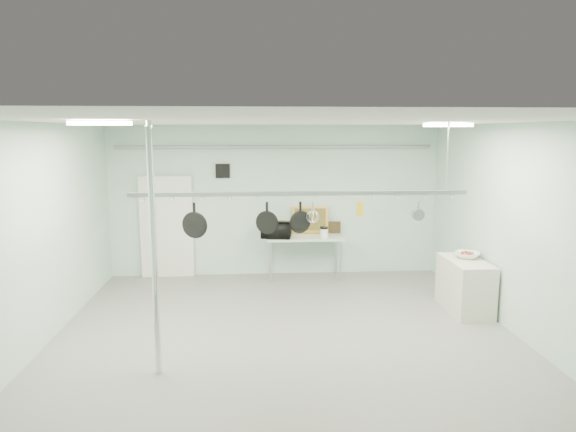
{
  "coord_description": "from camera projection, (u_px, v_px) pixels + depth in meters",
  "views": [
    {
      "loc": [
        -0.47,
        -6.87,
        3.06
      ],
      "look_at": [
        0.07,
        1.0,
        1.76
      ],
      "focal_mm": 32.0,
      "sensor_mm": 36.0,
      "label": 1
    }
  ],
  "objects": [
    {
      "name": "floor",
      "position": [
        288.0,
        350.0,
        7.29
      ],
      "size": [
        8.0,
        8.0,
        0.0
      ],
      "primitive_type": "plane",
      "color": "gray",
      "rests_on": "ground"
    },
    {
      "name": "ceiling",
      "position": [
        288.0,
        122.0,
        6.78
      ],
      "size": [
        7.0,
        8.0,
        0.02
      ],
      "primitive_type": "cube",
      "color": "silver",
      "rests_on": "back_wall"
    },
    {
      "name": "back_wall",
      "position": [
        275.0,
        201.0,
        10.96
      ],
      "size": [
        7.0,
        0.02,
        3.2
      ],
      "primitive_type": "cube",
      "color": "silver",
      "rests_on": "floor"
    },
    {
      "name": "right_wall",
      "position": [
        533.0,
        236.0,
        7.27
      ],
      "size": [
        0.02,
        8.0,
        3.2
      ],
      "primitive_type": "cube",
      "color": "silver",
      "rests_on": "floor"
    },
    {
      "name": "door",
      "position": [
        167.0,
        228.0,
        10.85
      ],
      "size": [
        1.1,
        0.1,
        2.2
      ],
      "primitive_type": "cube",
      "color": "silver",
      "rests_on": "floor"
    },
    {
      "name": "wall_vent",
      "position": [
        223.0,
        171.0,
        10.76
      ],
      "size": [
        0.3,
        0.04,
        0.3
      ],
      "primitive_type": "cube",
      "color": "black",
      "rests_on": "back_wall"
    },
    {
      "name": "conduit_pipe",
      "position": [
        275.0,
        147.0,
        10.69
      ],
      "size": [
        6.6,
        0.07,
        0.07
      ],
      "primitive_type": "cylinder",
      "rotation": [
        0.0,
        1.57,
        0.0
      ],
      "color": "gray",
      "rests_on": "back_wall"
    },
    {
      "name": "chrome_pole",
      "position": [
        154.0,
        252.0,
        6.33
      ],
      "size": [
        0.08,
        0.08,
        3.2
      ],
      "primitive_type": "cylinder",
      "color": "silver",
      "rests_on": "floor"
    },
    {
      "name": "prep_table",
      "position": [
        305.0,
        239.0,
        10.74
      ],
      "size": [
        1.6,
        0.7,
        0.91
      ],
      "color": "silver",
      "rests_on": "floor"
    },
    {
      "name": "side_cabinet",
      "position": [
        465.0,
        286.0,
        8.81
      ],
      "size": [
        0.6,
        1.2,
        0.9
      ],
      "primitive_type": "cube",
      "color": "beige",
      "rests_on": "floor"
    },
    {
      "name": "pot_rack",
      "position": [
        301.0,
        191.0,
        7.24
      ],
      "size": [
        4.8,
        0.06,
        1.0
      ],
      "color": "#B7B7BC",
      "rests_on": "ceiling"
    },
    {
      "name": "light_panel_left",
      "position": [
        100.0,
        123.0,
        5.84
      ],
      "size": [
        0.65,
        0.3,
        0.05
      ],
      "primitive_type": "cube",
      "color": "white",
      "rests_on": "ceiling"
    },
    {
      "name": "light_panel_right",
      "position": [
        448.0,
        125.0,
        7.53
      ],
      "size": [
        0.65,
        0.3,
        0.05
      ],
      "primitive_type": "cube",
      "color": "white",
      "rests_on": "ceiling"
    },
    {
      "name": "microwave",
      "position": [
        276.0,
        230.0,
        10.54
      ],
      "size": [
        0.66,
        0.5,
        0.33
      ],
      "primitive_type": "imported",
      "rotation": [
        0.0,
        0.0,
        2.96
      ],
      "color": "black",
      "rests_on": "prep_table"
    },
    {
      "name": "coffee_canister",
      "position": [
        324.0,
        233.0,
        10.57
      ],
      "size": [
        0.19,
        0.19,
        0.19
      ],
      "primitive_type": "cylinder",
      "rotation": [
        0.0,
        0.0,
        0.24
      ],
      "color": "white",
      "rests_on": "prep_table"
    },
    {
      "name": "painting_large",
      "position": [
        310.0,
        220.0,
        10.99
      ],
      "size": [
        0.78,
        0.16,
        0.58
      ],
      "primitive_type": "cube",
      "rotation": [
        -0.14,
        0.0,
        -0.04
      ],
      "color": "gold",
      "rests_on": "prep_table"
    },
    {
      "name": "painting_small",
      "position": [
        334.0,
        227.0,
        11.05
      ],
      "size": [
        0.3,
        0.09,
        0.25
      ],
      "primitive_type": "cube",
      "rotation": [
        -0.17,
        0.0,
        -0.04
      ],
      "color": "#302310",
      "rests_on": "prep_table"
    },
    {
      "name": "fruit_bowl",
      "position": [
        467.0,
        255.0,
        8.88
      ],
      "size": [
        0.56,
        0.56,
        0.1
      ],
      "primitive_type": "imported",
      "rotation": [
        0.0,
        0.0,
        -0.43
      ],
      "color": "white",
      "rests_on": "side_cabinet"
    },
    {
      "name": "skillet_left",
      "position": [
        195.0,
        221.0,
        7.2
      ],
      "size": [
        0.38,
        0.18,
        0.51
      ],
      "primitive_type": null,
      "rotation": [
        0.0,
        0.0,
        -0.32
      ],
      "color": "black",
      "rests_on": "pot_rack"
    },
    {
      "name": "skillet_mid",
      "position": [
        267.0,
        218.0,
        7.27
      ],
      "size": [
        0.33,
        0.17,
        0.46
      ],
      "primitive_type": null,
      "rotation": [
        0.0,
        0.0,
        -0.35
      ],
      "color": "black",
      "rests_on": "pot_rack"
    },
    {
      "name": "skillet_right",
      "position": [
        300.0,
        217.0,
        7.3
      ],
      "size": [
        0.33,
        0.17,
        0.43
      ],
      "primitive_type": null,
      "rotation": [
        0.0,
        0.0,
        0.37
      ],
      "color": "black",
      "rests_on": "pot_rack"
    },
    {
      "name": "whisk",
      "position": [
        313.0,
        213.0,
        7.3
      ],
      "size": [
        0.19,
        0.19,
        0.34
      ],
      "primitive_type": null,
      "rotation": [
        0.0,
        0.0,
        0.12
      ],
      "color": "silver",
      "rests_on": "pot_rack"
    },
    {
      "name": "grater",
      "position": [
        360.0,
        209.0,
        7.34
      ],
      "size": [
        0.1,
        0.04,
        0.23
      ],
      "primitive_type": null,
      "rotation": [
        0.0,
        0.0,
        0.21
      ],
      "color": "yellow",
      "rests_on": "pot_rack"
    },
    {
      "name": "saucepan",
      "position": [
        418.0,
        211.0,
        7.4
      ],
      "size": [
        0.19,
        0.13,
        0.3
      ],
      "primitive_type": null,
      "rotation": [
        0.0,
        0.0,
        -0.22
      ],
      "color": "silver",
      "rests_on": "pot_rack"
    },
    {
      "name": "fruit_cluster",
      "position": [
        467.0,
        253.0,
        8.87
      ],
      "size": [
        0.24,
        0.24,
        0.09
      ],
      "primitive_type": null,
      "color": "#9D0E12",
      "rests_on": "fruit_bowl"
    }
  ]
}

